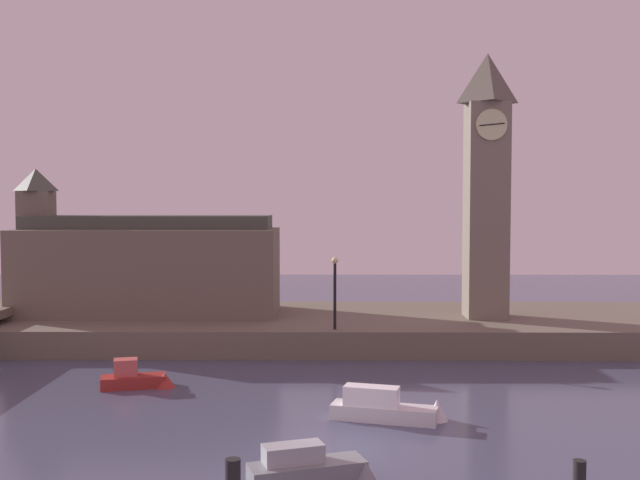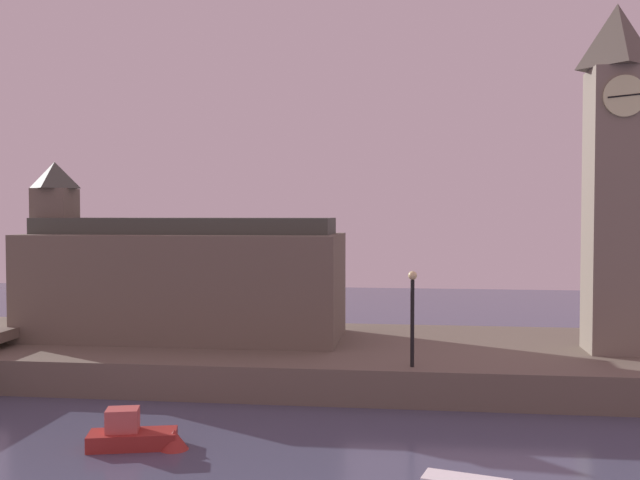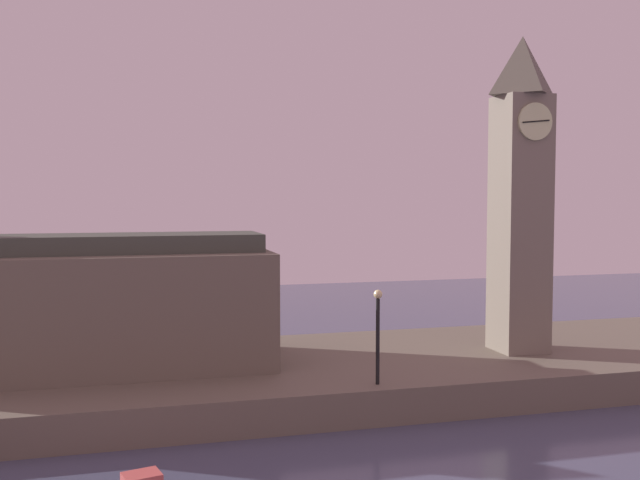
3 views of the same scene
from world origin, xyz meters
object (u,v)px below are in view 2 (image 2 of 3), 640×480
at_px(parliament_hall, 179,279).
at_px(boat_dinghy_red, 141,436).
at_px(streetlamp, 412,307).
at_px(clock_tower, 615,173).

distance_m(parliament_hall, boat_dinghy_red, 13.32).
bearing_deg(parliament_hall, streetlamp, -26.23).
bearing_deg(streetlamp, clock_tower, 25.65).
relative_size(clock_tower, parliament_hall, 0.99).
xyz_separation_m(clock_tower, streetlamp, (-8.94, -4.29, -5.55)).
distance_m(clock_tower, streetlamp, 11.37).
distance_m(clock_tower, boat_dinghy_red, 22.78).
xyz_separation_m(clock_tower, boat_dinghy_red, (-17.81, -10.94, -9.08)).
bearing_deg(parliament_hall, clock_tower, -4.02).
height_order(parliament_hall, boat_dinghy_red, parliament_hall).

